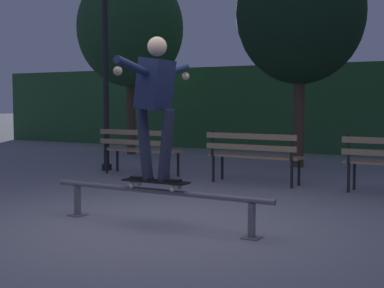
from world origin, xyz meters
name	(u,v)px	position (x,y,z in m)	size (l,w,h in m)	color
ground_plane	(158,225)	(0.00, 0.00, 0.00)	(90.00, 90.00, 0.00)	gray
hedge_backdrop	(361,109)	(0.00, 9.64, 1.17)	(24.00, 1.20, 2.34)	#2D5B33
grind_rail	(157,197)	(0.00, -0.03, 0.32)	(2.75, 0.18, 0.41)	slate
skateboard	(155,182)	(-0.01, -0.03, 0.49)	(0.78, 0.20, 0.09)	black
skateboarder	(155,96)	(-0.01, -0.03, 1.42)	(0.62, 1.41, 1.56)	black
park_bench_leftmost	(139,146)	(-2.58, 3.34, 0.54)	(1.61, 0.46, 0.88)	black
park_bench_left_center	(253,152)	(-0.30, 3.34, 0.54)	(1.61, 0.46, 0.88)	black
tree_far_left	(130,29)	(-5.12, 6.62, 3.21)	(2.70, 2.70, 4.70)	#4C3828
tree_behind_benches	(300,14)	(-0.45, 6.06, 3.16)	(2.63, 2.63, 4.62)	#4C3828
lamp_post_left	(105,44)	(-3.59, 3.66, 2.48)	(0.32, 0.32, 3.90)	black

